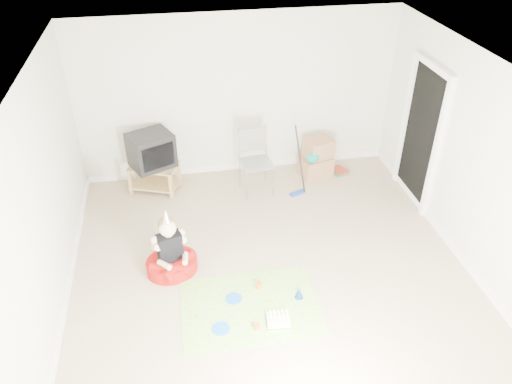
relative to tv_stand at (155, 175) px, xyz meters
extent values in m
plane|color=tan|center=(1.41, -2.08, -0.27)|extent=(5.00, 5.00, 0.00)
cube|color=black|center=(3.89, -0.88, 0.76)|extent=(0.02, 0.90, 2.05)
cube|color=#A07D48|center=(0.00, 0.00, 0.17)|extent=(0.83, 0.68, 0.03)
cube|color=#A07D48|center=(0.00, 0.00, -0.15)|extent=(0.83, 0.68, 0.03)
cube|color=#A07D48|center=(-0.38, -0.07, -0.04)|extent=(0.06, 0.06, 0.45)
cube|color=#A07D48|center=(0.24, -0.30, -0.04)|extent=(0.06, 0.06, 0.45)
cube|color=#A07D48|center=(-0.24, 0.30, -0.04)|extent=(0.06, 0.06, 0.45)
cube|color=#A07D48|center=(0.38, 0.07, -0.04)|extent=(0.06, 0.06, 0.45)
cube|color=black|center=(0.00, 0.00, 0.45)|extent=(0.77, 0.72, 0.53)
cube|color=#939398|center=(1.56, -0.31, 0.23)|extent=(0.51, 0.49, 0.03)
cylinder|color=#939398|center=(1.35, -0.33, 0.25)|extent=(0.02, 0.02, 1.03)
cylinder|color=#939398|center=(1.78, -0.29, 0.25)|extent=(0.02, 0.02, 1.03)
cube|color=#A97851|center=(2.61, -0.01, -0.11)|extent=(0.57, 0.49, 0.32)
cube|color=#A97851|center=(2.65, 0.04, 0.20)|extent=(0.51, 0.45, 0.30)
ellipsoid|color=#0B8376|center=(2.51, -0.15, 0.14)|extent=(0.21, 0.15, 0.17)
cube|color=#2143A8|center=(2.18, -0.52, -0.25)|extent=(0.28, 0.18, 0.03)
cylinder|color=black|center=(2.18, -0.52, 0.27)|extent=(0.15, 0.34, 1.03)
cube|color=#297C55|center=(3.03, -0.01, -0.25)|extent=(0.29, 0.33, 0.03)
cube|color=#A33723|center=(3.03, -0.01, -0.22)|extent=(0.30, 0.33, 0.03)
cylinder|color=#A9140F|center=(0.18, -1.93, -0.18)|extent=(0.81, 0.81, 0.18)
cube|color=black|center=(0.18, -1.93, 0.11)|extent=(0.33, 0.24, 0.40)
sphere|color=beige|center=(0.18, -1.93, 0.41)|extent=(0.26, 0.26, 0.21)
cone|color=silver|center=(0.18, -1.93, 0.59)|extent=(0.11, 0.11, 0.16)
cube|color=#F4337D|center=(1.05, -2.73, -0.26)|extent=(1.64, 1.20, 0.01)
cube|color=white|center=(1.32, -3.02, -0.23)|extent=(0.28, 0.23, 0.07)
cube|color=green|center=(1.32, -3.02, -0.26)|extent=(0.28, 0.23, 0.01)
cylinder|color=beige|center=(1.23, -3.05, -0.16)|extent=(0.01, 0.01, 0.07)
cylinder|color=beige|center=(1.27, -3.06, -0.16)|extent=(0.01, 0.01, 0.07)
cylinder|color=beige|center=(1.32, -3.06, -0.16)|extent=(0.01, 0.01, 0.07)
cylinder|color=beige|center=(1.36, -3.07, -0.16)|extent=(0.01, 0.01, 0.07)
cylinder|color=beige|center=(1.41, -3.07, -0.16)|extent=(0.01, 0.01, 0.07)
cylinder|color=beige|center=(1.24, -2.97, -0.16)|extent=(0.01, 0.01, 0.07)
cylinder|color=beige|center=(1.28, -2.98, -0.16)|extent=(0.01, 0.01, 0.07)
cylinder|color=beige|center=(1.33, -2.98, -0.16)|extent=(0.01, 0.01, 0.07)
cylinder|color=beige|center=(1.37, -2.99, -0.16)|extent=(0.01, 0.01, 0.07)
cylinder|color=beige|center=(1.42, -2.99, -0.16)|extent=(0.01, 0.01, 0.07)
cylinder|color=blue|center=(0.87, -2.58, -0.26)|extent=(0.26, 0.26, 0.01)
cylinder|color=blue|center=(0.67, -3.00, -0.26)|extent=(0.25, 0.25, 0.01)
cylinder|color=#D45617|center=(1.20, -2.45, -0.22)|extent=(0.08, 0.08, 0.08)
cylinder|color=#D45617|center=(1.06, -3.07, -0.22)|extent=(0.08, 0.08, 0.07)
cone|color=#183CAA|center=(1.65, -2.69, -0.19)|extent=(0.14, 0.14, 0.15)
camera|label=1|loc=(0.38, -6.79, 4.11)|focal=35.00mm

